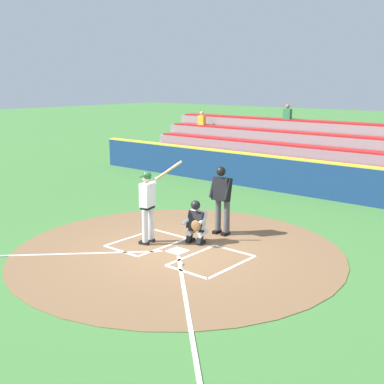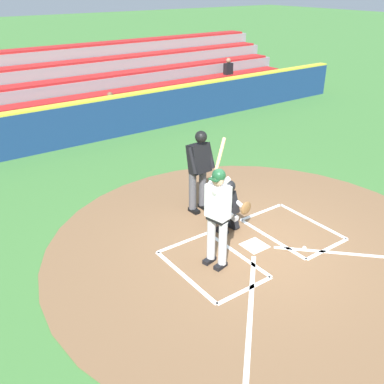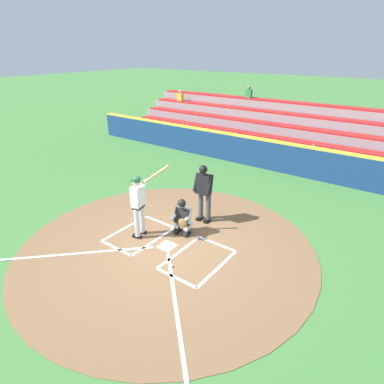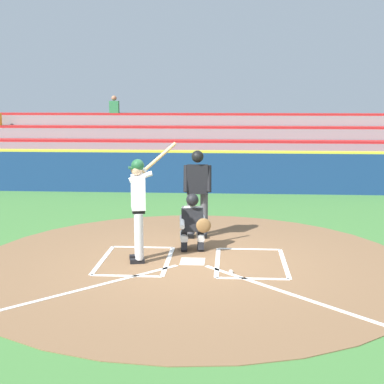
# 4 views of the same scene
# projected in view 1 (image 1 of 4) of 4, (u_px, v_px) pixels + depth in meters

# --- Properties ---
(ground_plane) EXTENTS (120.00, 120.00, 0.00)m
(ground_plane) POSITION_uv_depth(u_px,v_px,m) (178.00, 251.00, 12.08)
(ground_plane) COLOR #427A38
(dirt_circle) EXTENTS (8.00, 8.00, 0.01)m
(dirt_circle) POSITION_uv_depth(u_px,v_px,m) (178.00, 251.00, 12.07)
(dirt_circle) COLOR brown
(dirt_circle) RESTS_ON ground
(home_plate_and_chalk) EXTENTS (7.93, 4.91, 0.01)m
(home_plate_and_chalk) POSITION_uv_depth(u_px,v_px,m) (152.00, 261.00, 11.42)
(home_plate_and_chalk) COLOR white
(home_plate_and_chalk) RESTS_ON dirt_circle
(batter) EXTENTS (0.85, 0.87, 2.13)m
(batter) POSITION_uv_depth(u_px,v_px,m) (148.00, 202.00, 12.43)
(batter) COLOR silver
(batter) RESTS_ON ground
(catcher) EXTENTS (0.63, 0.62, 1.13)m
(catcher) POSITION_uv_depth(u_px,v_px,m) (196.00, 221.00, 12.54)
(catcher) COLOR black
(catcher) RESTS_ON ground
(plate_umpire) EXTENTS (0.59, 0.43, 1.86)m
(plate_umpire) POSITION_uv_depth(u_px,v_px,m) (222.00, 195.00, 13.18)
(plate_umpire) COLOR #4C4C51
(plate_umpire) RESTS_ON ground
(baseball) EXTENTS (0.07, 0.07, 0.07)m
(baseball) POSITION_uv_depth(u_px,v_px,m) (182.00, 264.00, 11.16)
(baseball) COLOR white
(baseball) RESTS_ON ground
(backstop_wall) EXTENTS (22.00, 0.36, 1.31)m
(backstop_wall) POSITION_uv_depth(u_px,v_px,m) (319.00, 179.00, 17.52)
(backstop_wall) COLOR navy
(backstop_wall) RESTS_ON ground
(bleacher_stand) EXTENTS (20.00, 4.25, 3.00)m
(bleacher_stand) POSITION_uv_depth(u_px,v_px,m) (356.00, 162.00, 19.91)
(bleacher_stand) COLOR gray
(bleacher_stand) RESTS_ON ground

